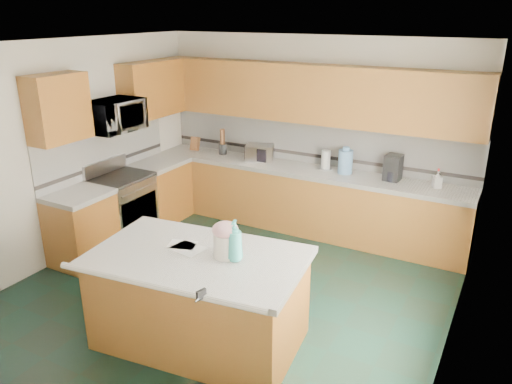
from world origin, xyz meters
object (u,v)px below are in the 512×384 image
Objects in this scene: treat_jar at (226,245)px; coffee_maker at (393,168)px; toaster_oven at (259,153)px; island_base at (200,301)px; soap_bottle_island at (235,240)px; island_top at (198,258)px; knife_block at (195,144)px.

coffee_maker is (0.77, 2.86, 0.06)m from treat_jar.
treat_jar is 0.57× the size of toaster_oven.
toaster_oven is (-0.94, 2.92, 0.60)m from island_base.
toaster_oven is at bearing 101.11° from island_base.
soap_bottle_island is 0.95× the size of toaster_oven.
toaster_oven reaches higher than island_top.
knife_block is (-2.33, 2.83, -0.01)m from treat_jar.
coffee_maker is at bearing 63.71° from soap_bottle_island.
island_top is 4.91× the size of toaster_oven.
island_top is 5.18× the size of soap_bottle_island.
toaster_oven reaches higher than treat_jar.
coffee_maker is (3.10, 0.03, 0.06)m from knife_block.
soap_bottle_island is 1.74× the size of knife_block.
coffee_maker reaches higher than treat_jar.
coffee_maker is at bearing 64.44° from island_base.
knife_block is 0.54× the size of toaster_oven.
coffee_maker is (0.67, 2.87, -0.02)m from soap_bottle_island.
knife_block is (-2.08, 2.92, 0.60)m from island_base.
island_top is (-0.00, 0.00, 0.46)m from island_base.
island_top is 3.07m from toaster_oven.
treat_jar is 0.60× the size of soap_bottle_island.
treat_jar is at bearing -89.12° from toaster_oven.
treat_jar is at bearing -58.66° from knife_block.
island_base is 0.76m from soap_bottle_island.
island_base is 8.14× the size of treat_jar.
soap_bottle_island reaches higher than treat_jar.
treat_jar is 1.05× the size of knife_block.
soap_bottle_island reaches higher than toaster_oven.
toaster_oven is at bearing -175.06° from coffee_maker.
island_base is at bearing -93.97° from toaster_oven.
knife_block is at bearing -175.38° from coffee_maker.
toaster_oven is (-1.18, 2.83, 0.00)m from treat_jar.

